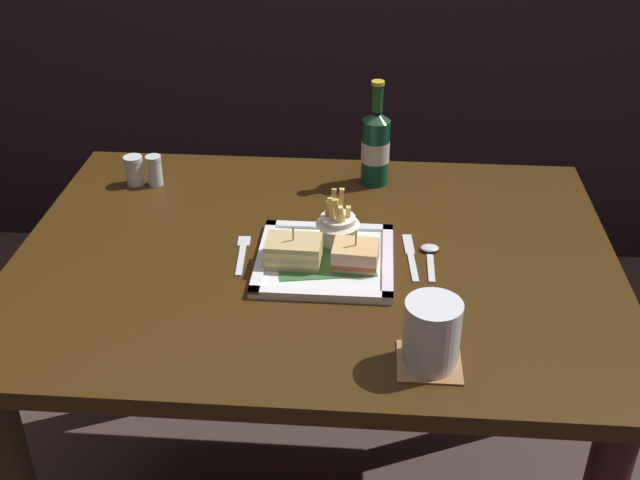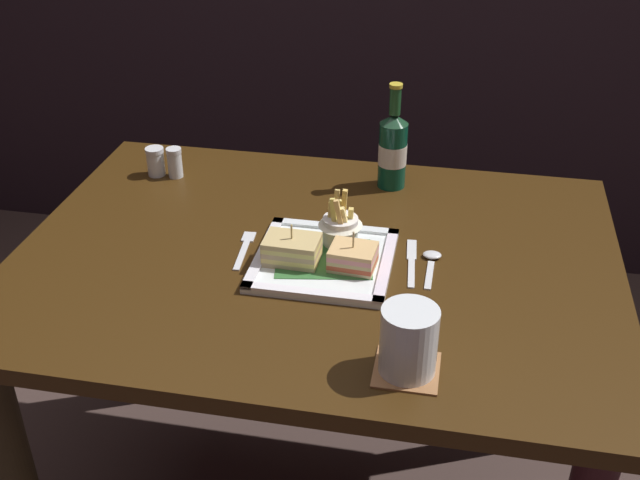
{
  "view_description": "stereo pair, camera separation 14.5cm",
  "coord_description": "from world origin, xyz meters",
  "views": [
    {
      "loc": [
        0.1,
        -1.25,
        1.53
      ],
      "look_at": [
        0.01,
        -0.02,
        0.78
      ],
      "focal_mm": 43.74,
      "sensor_mm": 36.0,
      "label": 1
    },
    {
      "loc": [
        0.25,
        -1.24,
        1.53
      ],
      "look_at": [
        0.01,
        -0.02,
        0.78
      ],
      "focal_mm": 43.74,
      "sensor_mm": 36.0,
      "label": 2
    }
  ],
  "objects": [
    {
      "name": "dining_table",
      "position": [
        0.0,
        0.0,
        0.62
      ],
      "size": [
        1.14,
        0.85,
        0.74
      ],
      "color": "#37220B",
      "rests_on": "ground_plane"
    },
    {
      "name": "square_plate",
      "position": [
        0.02,
        -0.03,
        0.75
      ],
      "size": [
        0.25,
        0.25,
        0.02
      ],
      "color": "white",
      "rests_on": "dining_table"
    },
    {
      "name": "drink_coaster",
      "position": [
        0.2,
        -0.31,
        0.74
      ],
      "size": [
        0.1,
        0.1,
        0.0
      ],
      "primitive_type": "cube",
      "color": "#9C673D",
      "rests_on": "dining_table"
    },
    {
      "name": "fork",
      "position": [
        -0.14,
        -0.01,
        0.74
      ],
      "size": [
        0.03,
        0.14,
        0.0
      ],
      "color": "silver",
      "rests_on": "dining_table"
    },
    {
      "name": "salt_shaker",
      "position": [
        -0.42,
        0.26,
        0.77
      ],
      "size": [
        0.04,
        0.04,
        0.07
      ],
      "color": "silver",
      "rests_on": "dining_table"
    },
    {
      "name": "pepper_shaker",
      "position": [
        -0.38,
        0.26,
        0.77
      ],
      "size": [
        0.03,
        0.03,
        0.07
      ],
      "color": "silver",
      "rests_on": "dining_table"
    },
    {
      "name": "water_glass",
      "position": [
        0.2,
        -0.31,
        0.79
      ],
      "size": [
        0.09,
        0.09,
        0.11
      ],
      "color": "silver",
      "rests_on": "dining_table"
    },
    {
      "name": "spoon",
      "position": [
        0.22,
        0.01,
        0.75
      ],
      "size": [
        0.03,
        0.12,
        0.01
      ],
      "color": "silver",
      "rests_on": "dining_table"
    },
    {
      "name": "fries_cup",
      "position": [
        0.04,
        0.03,
        0.79
      ],
      "size": [
        0.08,
        0.08,
        0.11
      ],
      "color": "silver",
      "rests_on": "square_plate"
    },
    {
      "name": "knife",
      "position": [
        0.18,
        0.01,
        0.74
      ],
      "size": [
        0.03,
        0.17,
        0.0
      ],
      "color": "silver",
      "rests_on": "dining_table"
    },
    {
      "name": "beer_bottle",
      "position": [
        0.11,
        0.31,
        0.83
      ],
      "size": [
        0.06,
        0.06,
        0.24
      ],
      "color": "#0C402C",
      "rests_on": "dining_table"
    },
    {
      "name": "sandwich_half_right",
      "position": [
        0.08,
        -0.05,
        0.77
      ],
      "size": [
        0.09,
        0.07,
        0.07
      ],
      "color": "tan",
      "rests_on": "square_plate"
    },
    {
      "name": "sandwich_half_left",
      "position": [
        -0.04,
        -0.05,
        0.77
      ],
      "size": [
        0.1,
        0.07,
        0.08
      ],
      "color": "tan",
      "rests_on": "square_plate"
    }
  ]
}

